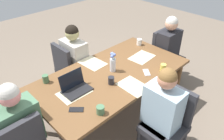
{
  "coord_description": "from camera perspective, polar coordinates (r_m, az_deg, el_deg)",
  "views": [
    {
      "loc": [
        1.63,
        1.67,
        2.33
      ],
      "look_at": [
        0.0,
        0.0,
        0.79
      ],
      "focal_mm": 34.86,
      "sensor_mm": 36.0,
      "label": 1
    }
  ],
  "objects": [
    {
      "name": "chair_head_left_left_near",
      "position": [
        3.88,
        13.67,
        4.28
      ],
      "size": [
        0.44,
        0.44,
        0.9
      ],
      "color": "#2D2D33",
      "rests_on": "ground_plane"
    },
    {
      "name": "coffee_mug_centre_right",
      "position": [
        2.61,
        -0.22,
        -2.75
      ],
      "size": [
        0.08,
        0.08,
        0.1
      ],
      "primitive_type": "cylinder",
      "color": "#232328",
      "rests_on": "dining_table"
    },
    {
      "name": "chair_near_left_far",
      "position": [
        3.44,
        -11.07,
        0.59
      ],
      "size": [
        0.44,
        0.44,
        0.9
      ],
      "color": "#2D2D33",
      "rests_on": "ground_plane"
    },
    {
      "name": "coffee_mug_centre_left",
      "position": [
        2.23,
        -3.07,
        -10.41
      ],
      "size": [
        0.08,
        0.08,
        0.09
      ],
      "primitive_type": "cylinder",
      "color": "#47704C",
      "rests_on": "dining_table"
    },
    {
      "name": "person_far_left_mid",
      "position": [
        2.56,
        12.61,
        -12.34
      ],
      "size": [
        0.36,
        0.4,
        1.19
      ],
      "color": "#2D2D33",
      "rests_on": "ground_plane"
    },
    {
      "name": "coffee_mug_near_right",
      "position": [
        3.52,
        7.15,
        7.29
      ],
      "size": [
        0.08,
        0.08,
        0.1
      ],
      "primitive_type": "cylinder",
      "color": "white",
      "rests_on": "dining_table"
    },
    {
      "name": "chair_far_left_mid",
      "position": [
        2.61,
        14.6,
        -12.51
      ],
      "size": [
        0.44,
        0.44,
        0.9
      ],
      "color": "#2D2D33",
      "rests_on": "ground_plane"
    },
    {
      "name": "coffee_mug_far_left",
      "position": [
        2.75,
        -17.01,
        -2.23
      ],
      "size": [
        0.08,
        0.08,
        0.1
      ],
      "primitive_type": "cylinder",
      "color": "#47704C",
      "rests_on": "dining_table"
    },
    {
      "name": "person_near_left_far",
      "position": [
        3.42,
        -9.52,
        1.06
      ],
      "size": [
        0.36,
        0.4,
        1.19
      ],
      "color": "#2D2D33",
      "rests_on": "ground_plane"
    },
    {
      "name": "ground_plane",
      "position": [
        3.29,
        -0.0,
        -11.56
      ],
      "size": [
        10.0,
        10.0,
        0.0
      ],
      "primitive_type": "plane",
      "color": "#756656"
    },
    {
      "name": "coffee_mug_near_left",
      "position": [
        2.9,
        13.24,
        0.54
      ],
      "size": [
        0.07,
        0.07,
        0.11
      ],
      "primitive_type": "cylinder",
      "color": "#DBC64C",
      "rests_on": "dining_table"
    },
    {
      "name": "person_head_left_left_near",
      "position": [
        3.79,
        14.15,
        3.94
      ],
      "size": [
        0.4,
        0.36,
        1.19
      ],
      "color": "#2D2D33",
      "rests_on": "ground_plane"
    },
    {
      "name": "phone_black",
      "position": [
        2.32,
        -9.35,
        -10.21
      ],
      "size": [
        0.16,
        0.16,
        0.01
      ],
      "primitive_type": "cube",
      "rotation": [
        0.0,
        0.0,
        2.37
      ],
      "color": "black",
      "rests_on": "dining_table"
    },
    {
      "name": "laptop_head_right_right_near",
      "position": [
        2.54,
        -9.59,
        -4.46
      ],
      "size": [
        0.32,
        0.22,
        0.21
      ],
      "color": "black",
      "rests_on": "dining_table"
    },
    {
      "name": "placemat_near_left_far",
      "position": [
        3.04,
        -5.15,
        1.85
      ],
      "size": [
        0.28,
        0.37,
        0.0
      ],
      "primitive_type": "cube",
      "rotation": [
        0.0,
        0.0,
        1.62
      ],
      "color": "beige",
      "rests_on": "dining_table"
    },
    {
      "name": "placemat_head_left_left_near",
      "position": [
        3.2,
        7.84,
        3.35
      ],
      "size": [
        0.38,
        0.29,
        0.0
      ],
      "primitive_type": "cube",
      "rotation": [
        0.0,
        0.0,
        0.08
      ],
      "color": "beige",
      "rests_on": "dining_table"
    },
    {
      "name": "placemat_far_left_mid",
      "position": [
        2.61,
        5.64,
        -4.24
      ],
      "size": [
        0.27,
        0.37,
        0.0
      ],
      "primitive_type": "cube",
      "rotation": [
        0.0,
        0.0,
        -1.6
      ],
      "color": "beige",
      "rests_on": "dining_table"
    },
    {
      "name": "phone_silver",
      "position": [
        2.86,
        9.05,
        -0.62
      ],
      "size": [
        0.15,
        0.16,
        0.01
      ],
      "primitive_type": "cube",
      "rotation": [
        0.0,
        0.0,
        0.9
      ],
      "color": "silver",
      "rests_on": "dining_table"
    },
    {
      "name": "dining_table",
      "position": [
        2.86,
        -0.0,
        -2.0
      ],
      "size": [
        2.06,
        1.07,
        0.74
      ],
      "color": "brown",
      "rests_on": "ground_plane"
    },
    {
      "name": "placemat_head_right_right_near",
      "position": [
        2.54,
        -9.86,
        -5.86
      ],
      "size": [
        0.37,
        0.27,
        0.0
      ],
      "primitive_type": "cube",
      "rotation": [
        0.0,
        0.0,
        3.12
      ],
      "color": "beige",
      "rests_on": "dining_table"
    },
    {
      "name": "flower_vase",
      "position": [
        2.8,
        0.2,
        1.89
      ],
      "size": [
        0.08,
        0.09,
        0.27
      ],
      "color": "silver",
      "rests_on": "dining_table"
    },
    {
      "name": "person_head_right_right_near",
      "position": [
        2.51,
        -22.32,
        -15.82
      ],
      "size": [
        0.4,
        0.36,
        1.19
      ],
      "color": "#2D2D33",
      "rests_on": "ground_plane"
    }
  ]
}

